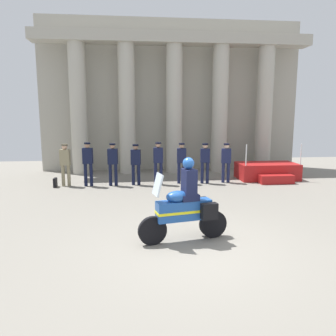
# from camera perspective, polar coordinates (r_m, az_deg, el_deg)

# --- Properties ---
(ground_plane) EXTENTS (28.00, 28.00, 0.00)m
(ground_plane) POSITION_cam_1_polar(r_m,az_deg,el_deg) (7.23, 5.06, -13.62)
(ground_plane) COLOR gray
(colonnade_backdrop) EXTENTS (13.17, 1.64, 7.52)m
(colonnade_backdrop) POSITION_cam_1_polar(r_m,az_deg,el_deg) (16.54, 0.86, 12.83)
(colonnade_backdrop) COLOR #A49F91
(colonnade_backdrop) RESTS_ON ground_plane
(reviewing_stand) EXTENTS (2.56, 1.93, 1.61)m
(reviewing_stand) POSITION_cam_1_polar(r_m,az_deg,el_deg) (14.93, 17.12, -0.62)
(reviewing_stand) COLOR #A51919
(reviewing_stand) RESTS_ON ground_plane
(officer_in_row_0) EXTENTS (0.41, 0.27, 1.68)m
(officer_in_row_0) POSITION_cam_1_polar(r_m,az_deg,el_deg) (13.43, -17.63, 1.10)
(officer_in_row_0) COLOR #847A5B
(officer_in_row_0) RESTS_ON ground_plane
(officer_in_row_1) EXTENTS (0.41, 0.27, 1.74)m
(officer_in_row_1) POSITION_cam_1_polar(r_m,az_deg,el_deg) (13.17, -13.92, 1.28)
(officer_in_row_1) COLOR black
(officer_in_row_1) RESTS_ON ground_plane
(officer_in_row_2) EXTENTS (0.41, 0.27, 1.70)m
(officer_in_row_2) POSITION_cam_1_polar(r_m,az_deg,el_deg) (13.07, -9.69, 1.24)
(officer_in_row_2) COLOR black
(officer_in_row_2) RESTS_ON ground_plane
(officer_in_row_3) EXTENTS (0.41, 0.27, 1.65)m
(officer_in_row_3) POSITION_cam_1_polar(r_m,az_deg,el_deg) (13.09, -5.69, 1.20)
(officer_in_row_3) COLOR black
(officer_in_row_3) RESTS_ON ground_plane
(officer_in_row_4) EXTENTS (0.41, 0.27, 1.73)m
(officer_in_row_4) POSITION_cam_1_polar(r_m,az_deg,el_deg) (13.12, -1.73, 1.47)
(officer_in_row_4) COLOR #141938
(officer_in_row_4) RESTS_ON ground_plane
(officer_in_row_5) EXTENTS (0.41, 0.27, 1.68)m
(officer_in_row_5) POSITION_cam_1_polar(r_m,az_deg,el_deg) (13.33, 2.41, 1.46)
(officer_in_row_5) COLOR #141938
(officer_in_row_5) RESTS_ON ground_plane
(officer_in_row_6) EXTENTS (0.41, 0.27, 1.66)m
(officer_in_row_6) POSITION_cam_1_polar(r_m,az_deg,el_deg) (13.42, 6.53, 1.43)
(officer_in_row_6) COLOR #141938
(officer_in_row_6) RESTS_ON ground_plane
(officer_in_row_7) EXTENTS (0.41, 0.27, 1.65)m
(officer_in_row_7) POSITION_cam_1_polar(r_m,az_deg,el_deg) (13.73, 10.19, 1.46)
(officer_in_row_7) COLOR #191E42
(officer_in_row_7) RESTS_ON ground_plane
(motorcycle_with_rider) EXTENTS (2.07, 0.82, 1.90)m
(motorcycle_with_rider) POSITION_cam_1_polar(r_m,az_deg,el_deg) (7.28, 3.32, -6.78)
(motorcycle_with_rider) COLOR black
(motorcycle_with_rider) RESTS_ON ground_plane
(briefcase_on_ground) EXTENTS (0.10, 0.32, 0.36)m
(briefcase_on_ground) POSITION_cam_1_polar(r_m,az_deg,el_deg) (13.52, -19.23, -2.43)
(briefcase_on_ground) COLOR black
(briefcase_on_ground) RESTS_ON ground_plane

